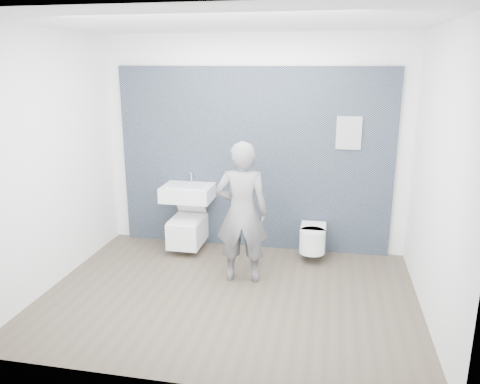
% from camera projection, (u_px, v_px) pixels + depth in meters
% --- Properties ---
extents(ground, '(4.00, 4.00, 0.00)m').
position_uv_depth(ground, '(229.00, 295.00, 5.08)').
color(ground, '#4E4334').
rests_on(ground, ground).
extents(room_shell, '(4.00, 4.00, 4.00)m').
position_uv_depth(room_shell, '(228.00, 136.00, 4.62)').
color(room_shell, white).
rests_on(room_shell, ground).
extents(tile_wall, '(3.60, 0.06, 2.40)m').
position_uv_depth(tile_wall, '(252.00, 245.00, 6.47)').
color(tile_wall, black).
rests_on(tile_wall, ground).
extents(washbasin, '(0.65, 0.49, 0.49)m').
position_uv_depth(washbasin, '(188.00, 192.00, 6.15)').
color(washbasin, white).
rests_on(washbasin, ground).
extents(toilet_square, '(0.41, 0.60, 0.73)m').
position_uv_depth(toilet_square, '(188.00, 229.00, 6.24)').
color(toilet_square, white).
rests_on(toilet_square, ground).
extents(toilet_rounded, '(0.32, 0.55, 0.30)m').
position_uv_depth(toilet_rounded, '(313.00, 238.00, 5.95)').
color(toilet_rounded, white).
rests_on(toilet_rounded, ground).
extents(info_placard, '(0.31, 0.03, 0.41)m').
position_uv_depth(info_placard, '(341.00, 253.00, 6.20)').
color(info_placard, silver).
rests_on(info_placard, ground).
extents(visitor, '(0.63, 0.46, 1.63)m').
position_uv_depth(visitor, '(242.00, 213.00, 5.24)').
color(visitor, slate).
rests_on(visitor, ground).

